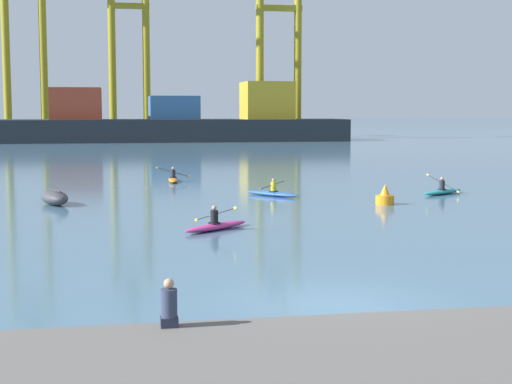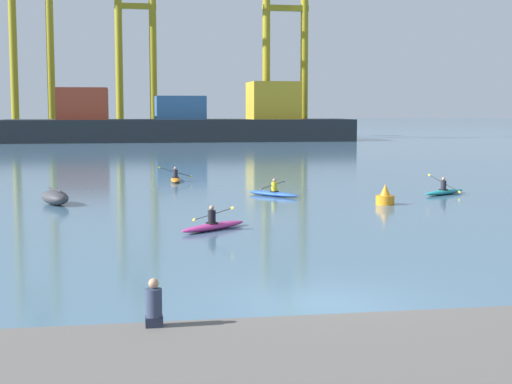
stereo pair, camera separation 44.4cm
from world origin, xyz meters
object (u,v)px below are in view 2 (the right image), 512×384
gantry_crane_east_mid (286,34)px  kayak_blue (273,193)px  capsized_dinghy (55,197)px  gantry_crane_west (31,12)px  kayak_magenta (213,225)px  channel_buoy (385,197)px  gantry_crane_west_mid (136,34)px  container_barge (182,122)px  kayak_orange (175,179)px  kayak_teal (444,191)px  seated_onlooker (154,305)px

gantry_crane_east_mid → kayak_blue: bearing=-102.3°
capsized_dinghy → kayak_blue: 11.30m
gantry_crane_west → kayak_magenta: gantry_crane_west is taller
gantry_crane_east_mid → channel_buoy: (-13.00, -85.37, -16.07)m
gantry_crane_west_mid → channel_buoy: bearing=-83.9°
gantry_crane_west_mid → channel_buoy: (10.12, -94.44, -16.50)m
gantry_crane_west → gantry_crane_east_mid: bearing=-9.0°
kayak_blue → gantry_crane_west: bearing=104.0°
container_barge → gantry_crane_west_mid: bearing=112.2°
capsized_dinghy → kayak_orange: size_ratio=0.82×
kayak_teal → gantry_crane_west: bearing=109.5°
gantry_crane_west_mid → kayak_magenta: size_ratio=11.09×
kayak_magenta → kayak_blue: (4.48, 11.12, 0.00)m
container_barge → gantry_crane_east_mid: bearing=20.3°
gantry_crane_west → kayak_blue: size_ratio=13.35×
kayak_blue → seated_onlooker: (-7.34, -26.50, 0.85)m
gantry_crane_west → gantry_crane_east_mid: size_ratio=1.25×
kayak_blue → kayak_teal: (9.35, -0.73, -0.00)m
gantry_crane_east_mid → channel_buoy: 87.84m
channel_buoy → seated_onlooker: bearing=-118.7°
channel_buoy → kayak_magenta: kayak_magenta is taller
container_barge → channel_buoy: 79.26m
gantry_crane_west → channel_buoy: (26.32, -91.63, -19.35)m
gantry_crane_west → kayak_orange: bearing=-77.6°
container_barge → kayak_orange: container_barge is taller
gantry_crane_east_mid → gantry_crane_west: bearing=171.0°
channel_buoy → kayak_orange: size_ratio=0.29×
gantry_crane_west_mid → kayak_blue: 91.55m
container_barge → gantry_crane_east_mid: size_ratio=1.57×
channel_buoy → kayak_teal: size_ratio=0.31×
container_barge → kayak_orange: bearing=-94.7°
gantry_crane_west → gantry_crane_west_mid: gantry_crane_west is taller
container_barge → gantry_crane_west: 30.80m
gantry_crane_west_mid → gantry_crane_east_mid: (23.12, -9.07, -0.43)m
seated_onlooker → capsized_dinghy: bearing=98.8°
gantry_crane_west → kayak_teal: (31.02, -87.77, -19.53)m
kayak_teal → capsized_dinghy: bearing=-176.9°
capsized_dinghy → seated_onlooker: bearing=-81.2°
channel_buoy → kayak_blue: (-4.65, 4.59, -0.19)m
container_barge → kayak_magenta: 85.86m
gantry_crane_east_mid → capsized_dinghy: bearing=-109.2°
capsized_dinghy → kayak_blue: kayak_blue is taller
kayak_magenta → channel_buoy: bearing=35.6°
kayak_teal → kayak_magenta: bearing=-143.1°
gantry_crane_west → gantry_crane_east_mid: 39.95m
kayak_teal → channel_buoy: bearing=-140.6°
gantry_crane_west → kayak_magenta: 101.55m
capsized_dinghy → kayak_teal: (20.50, 1.10, -0.18)m
container_barge → kayak_teal: container_barge is taller
kayak_teal → seated_onlooker: (-16.69, -25.77, 0.85)m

